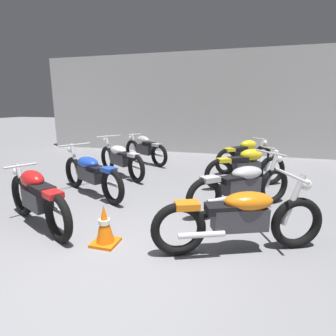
{
  "coord_description": "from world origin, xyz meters",
  "views": [
    {
      "loc": [
        1.47,
        -2.32,
        1.79
      ],
      "look_at": [
        0.0,
        2.74,
        0.55
      ],
      "focal_mm": 29.12,
      "sensor_mm": 36.0,
      "label": 1
    }
  ],
  "objects_px": {
    "motorcycle_right_row_0": "(241,217)",
    "motorcycle_right_row_3": "(245,155)",
    "motorcycle_left_row_2": "(120,158)",
    "motorcycle_right_row_2": "(247,167)",
    "motorcycle_left_row_1": "(91,173)",
    "traffic_cone": "(105,226)",
    "motorcycle_left_row_0": "(37,197)",
    "motorcycle_right_row_1": "(242,185)",
    "motorcycle_left_row_3": "(145,149)"
  },
  "relations": [
    {
      "from": "motorcycle_left_row_1",
      "to": "traffic_cone",
      "type": "bearing_deg",
      "value": -54.0
    },
    {
      "from": "motorcycle_right_row_0",
      "to": "traffic_cone",
      "type": "bearing_deg",
      "value": -169.64
    },
    {
      "from": "motorcycle_left_row_0",
      "to": "motorcycle_left_row_1",
      "type": "bearing_deg",
      "value": 91.45
    },
    {
      "from": "motorcycle_left_row_3",
      "to": "motorcycle_right_row_3",
      "type": "distance_m",
      "value": 2.97
    },
    {
      "from": "motorcycle_left_row_0",
      "to": "motorcycle_left_row_1",
      "type": "height_order",
      "value": "motorcycle_left_row_1"
    },
    {
      "from": "motorcycle_left_row_0",
      "to": "motorcycle_right_row_0",
      "type": "xyz_separation_m",
      "value": [
        2.89,
        0.1,
        -0.01
      ]
    },
    {
      "from": "motorcycle_left_row_3",
      "to": "motorcycle_right_row_0",
      "type": "relative_size",
      "value": 0.86
    },
    {
      "from": "motorcycle_right_row_2",
      "to": "motorcycle_right_row_3",
      "type": "bearing_deg",
      "value": 92.03
    },
    {
      "from": "motorcycle_left_row_2",
      "to": "traffic_cone",
      "type": "height_order",
      "value": "motorcycle_left_row_2"
    },
    {
      "from": "motorcycle_right_row_0",
      "to": "motorcycle_right_row_1",
      "type": "bearing_deg",
      "value": 90.55
    },
    {
      "from": "motorcycle_left_row_3",
      "to": "motorcycle_right_row_2",
      "type": "bearing_deg",
      "value": -29.2
    },
    {
      "from": "motorcycle_left_row_0",
      "to": "motorcycle_left_row_3",
      "type": "relative_size",
      "value": 1.03
    },
    {
      "from": "motorcycle_left_row_2",
      "to": "traffic_cone",
      "type": "bearing_deg",
      "value": -67.49
    },
    {
      "from": "motorcycle_left_row_1",
      "to": "motorcycle_right_row_3",
      "type": "height_order",
      "value": "motorcycle_left_row_1"
    },
    {
      "from": "motorcycle_right_row_0",
      "to": "motorcycle_right_row_3",
      "type": "distance_m",
      "value": 4.33
    },
    {
      "from": "motorcycle_right_row_1",
      "to": "motorcycle_right_row_3",
      "type": "relative_size",
      "value": 1.13
    },
    {
      "from": "motorcycle_right_row_1",
      "to": "motorcycle_right_row_2",
      "type": "bearing_deg",
      "value": 87.43
    },
    {
      "from": "motorcycle_left_row_0",
      "to": "motorcycle_right_row_3",
      "type": "relative_size",
      "value": 1.21
    },
    {
      "from": "motorcycle_left_row_1",
      "to": "motorcycle_left_row_3",
      "type": "relative_size",
      "value": 1.11
    },
    {
      "from": "motorcycle_left_row_0",
      "to": "motorcycle_left_row_2",
      "type": "relative_size",
      "value": 0.99
    },
    {
      "from": "motorcycle_left_row_2",
      "to": "motorcycle_left_row_3",
      "type": "bearing_deg",
      "value": 87.65
    },
    {
      "from": "motorcycle_right_row_1",
      "to": "motorcycle_left_row_0",
      "type": "bearing_deg",
      "value": -152.3
    },
    {
      "from": "motorcycle_right_row_2",
      "to": "motorcycle_right_row_3",
      "type": "relative_size",
      "value": 1.16
    },
    {
      "from": "motorcycle_right_row_2",
      "to": "traffic_cone",
      "type": "height_order",
      "value": "motorcycle_right_row_2"
    },
    {
      "from": "motorcycle_left_row_0",
      "to": "traffic_cone",
      "type": "height_order",
      "value": "motorcycle_left_row_0"
    },
    {
      "from": "motorcycle_right_row_1",
      "to": "motorcycle_right_row_3",
      "type": "height_order",
      "value": "motorcycle_right_row_1"
    },
    {
      "from": "motorcycle_left_row_0",
      "to": "motorcycle_left_row_2",
      "type": "xyz_separation_m",
      "value": [
        -0.14,
        3.04,
        -0.01
      ]
    },
    {
      "from": "motorcycle_left_row_0",
      "to": "motorcycle_left_row_1",
      "type": "relative_size",
      "value": 0.93
    },
    {
      "from": "motorcycle_right_row_0",
      "to": "motorcycle_right_row_2",
      "type": "distance_m",
      "value": 2.82
    },
    {
      "from": "motorcycle_left_row_1",
      "to": "motorcycle_right_row_2",
      "type": "height_order",
      "value": "motorcycle_left_row_1"
    },
    {
      "from": "motorcycle_left_row_3",
      "to": "traffic_cone",
      "type": "xyz_separation_m",
      "value": [
        1.28,
        -4.81,
        -0.2
      ]
    },
    {
      "from": "motorcycle_right_row_0",
      "to": "traffic_cone",
      "type": "distance_m",
      "value": 1.72
    },
    {
      "from": "motorcycle_left_row_2",
      "to": "motorcycle_right_row_3",
      "type": "bearing_deg",
      "value": 24.74
    },
    {
      "from": "motorcycle_left_row_0",
      "to": "motorcycle_right_row_3",
      "type": "distance_m",
      "value": 5.29
    },
    {
      "from": "traffic_cone",
      "to": "motorcycle_right_row_1",
      "type": "bearing_deg",
      "value": 45.76
    },
    {
      "from": "motorcycle_left_row_1",
      "to": "motorcycle_right_row_1",
      "type": "relative_size",
      "value": 1.16
    },
    {
      "from": "motorcycle_left_row_2",
      "to": "motorcycle_right_row_1",
      "type": "bearing_deg",
      "value": -26.98
    },
    {
      "from": "motorcycle_left_row_2",
      "to": "motorcycle_right_row_0",
      "type": "relative_size",
      "value": 0.89
    },
    {
      "from": "motorcycle_left_row_3",
      "to": "motorcycle_right_row_1",
      "type": "relative_size",
      "value": 1.04
    },
    {
      "from": "motorcycle_left_row_2",
      "to": "motorcycle_right_row_2",
      "type": "distance_m",
      "value": 3.08
    },
    {
      "from": "motorcycle_right_row_0",
      "to": "motorcycle_right_row_3",
      "type": "xyz_separation_m",
      "value": [
        -0.0,
        4.33,
        0.01
      ]
    },
    {
      "from": "motorcycle_right_row_2",
      "to": "traffic_cone",
      "type": "relative_size",
      "value": 3.2
    },
    {
      "from": "motorcycle_left_row_1",
      "to": "motorcycle_right_row_0",
      "type": "relative_size",
      "value": 0.96
    },
    {
      "from": "motorcycle_left_row_2",
      "to": "traffic_cone",
      "type": "distance_m",
      "value": 3.52
    },
    {
      "from": "motorcycle_left_row_3",
      "to": "motorcycle_right_row_2",
      "type": "distance_m",
      "value": 3.45
    },
    {
      "from": "motorcycle_left_row_2",
      "to": "motorcycle_right_row_0",
      "type": "distance_m",
      "value": 4.22
    },
    {
      "from": "motorcycle_right_row_1",
      "to": "motorcycle_left_row_3",
      "type": "bearing_deg",
      "value": 133.59
    },
    {
      "from": "motorcycle_right_row_0",
      "to": "motorcycle_right_row_1",
      "type": "xyz_separation_m",
      "value": [
        -0.01,
        1.41,
        0.0
      ]
    },
    {
      "from": "motorcycle_left_row_2",
      "to": "motorcycle_left_row_3",
      "type": "xyz_separation_m",
      "value": [
        0.06,
        1.57,
        0.01
      ]
    },
    {
      "from": "motorcycle_left_row_1",
      "to": "motorcycle_left_row_2",
      "type": "relative_size",
      "value": 1.07
    }
  ]
}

